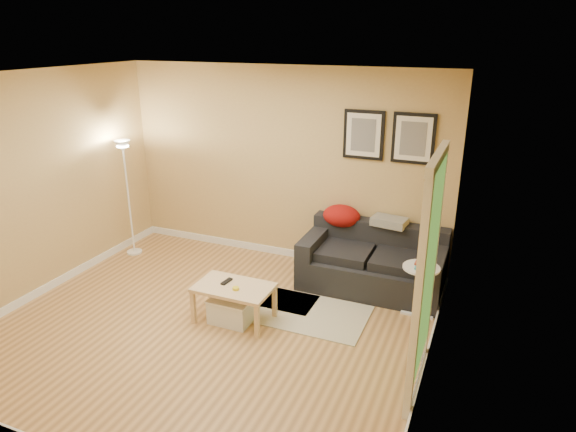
# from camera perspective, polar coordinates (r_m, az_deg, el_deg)

# --- Properties ---
(floor) EXTENTS (4.50, 4.50, 0.00)m
(floor) POSITION_cam_1_polar(r_m,az_deg,el_deg) (5.66, -8.68, -12.06)
(floor) COLOR tan
(floor) RESTS_ON ground
(ceiling) EXTENTS (4.50, 4.50, 0.00)m
(ceiling) POSITION_cam_1_polar(r_m,az_deg,el_deg) (4.82, -10.33, 15.15)
(ceiling) COLOR white
(ceiling) RESTS_ON wall_back
(wall_back) EXTENTS (4.50, 0.00, 4.50)m
(wall_back) POSITION_cam_1_polar(r_m,az_deg,el_deg) (6.79, -0.55, 5.67)
(wall_back) COLOR tan
(wall_back) RESTS_ON ground
(wall_front) EXTENTS (4.50, 0.00, 4.50)m
(wall_front) POSITION_cam_1_polar(r_m,az_deg,el_deg) (3.71, -26.01, -9.21)
(wall_front) COLOR tan
(wall_front) RESTS_ON ground
(wall_left) EXTENTS (0.00, 4.00, 4.00)m
(wall_left) POSITION_cam_1_polar(r_m,az_deg,el_deg) (6.53, -26.50, 2.95)
(wall_left) COLOR tan
(wall_left) RESTS_ON ground
(wall_right) EXTENTS (0.00, 4.00, 4.00)m
(wall_right) POSITION_cam_1_polar(r_m,az_deg,el_deg) (4.40, 16.43, -3.37)
(wall_right) COLOR tan
(wall_right) RESTS_ON ground
(baseboard_back) EXTENTS (4.50, 0.02, 0.10)m
(baseboard_back) POSITION_cam_1_polar(r_m,az_deg,el_deg) (7.20, -0.54, -4.03)
(baseboard_back) COLOR white
(baseboard_back) RESTS_ON ground
(baseboard_left) EXTENTS (0.02, 4.00, 0.10)m
(baseboard_left) POSITION_cam_1_polar(r_m,az_deg,el_deg) (6.95, -24.86, -6.94)
(baseboard_left) COLOR white
(baseboard_left) RESTS_ON ground
(baseboard_right) EXTENTS (0.02, 4.00, 0.10)m
(baseboard_right) POSITION_cam_1_polar(r_m,az_deg,el_deg) (5.01, 14.86, -16.60)
(baseboard_right) COLOR white
(baseboard_right) RESTS_ON ground
(sofa) EXTENTS (1.70, 0.90, 0.75)m
(sofa) POSITION_cam_1_polar(r_m,az_deg,el_deg) (6.28, 9.46, -4.83)
(sofa) COLOR black
(sofa) RESTS_ON ground
(red_throw) EXTENTS (0.48, 0.36, 0.28)m
(red_throw) POSITION_cam_1_polar(r_m,az_deg,el_deg) (6.51, 6.03, 0.01)
(red_throw) COLOR maroon
(red_throw) RESTS_ON sofa
(plaid_throw) EXTENTS (0.45, 0.32, 0.10)m
(plaid_throw) POSITION_cam_1_polar(r_m,az_deg,el_deg) (6.37, 11.32, -0.62)
(plaid_throw) COLOR tan
(plaid_throw) RESTS_ON sofa
(framed_print_left) EXTENTS (0.50, 0.04, 0.60)m
(framed_print_left) POSITION_cam_1_polar(r_m,az_deg,el_deg) (6.32, 8.50, 9.01)
(framed_print_left) COLOR black
(framed_print_left) RESTS_ON wall_back
(framed_print_right) EXTENTS (0.50, 0.04, 0.60)m
(framed_print_right) POSITION_cam_1_polar(r_m,az_deg,el_deg) (6.20, 13.92, 8.44)
(framed_print_right) COLOR black
(framed_print_right) RESTS_ON wall_back
(area_rug) EXTENTS (1.25, 0.85, 0.01)m
(area_rug) POSITION_cam_1_polar(r_m,az_deg,el_deg) (5.80, 2.59, -10.92)
(area_rug) COLOR #BCB795
(area_rug) RESTS_ON ground
(green_runner) EXTENTS (0.70, 0.50, 0.01)m
(green_runner) POSITION_cam_1_polar(r_m,az_deg,el_deg) (6.05, -0.30, -9.46)
(green_runner) COLOR #668C4C
(green_runner) RESTS_ON ground
(coffee_table) EXTENTS (0.85, 0.54, 0.41)m
(coffee_table) POSITION_cam_1_polar(r_m,az_deg,el_deg) (5.62, -6.05, -9.69)
(coffee_table) COLOR beige
(coffee_table) RESTS_ON ground
(remote_control) EXTENTS (0.07, 0.16, 0.02)m
(remote_control) POSITION_cam_1_polar(r_m,az_deg,el_deg) (5.61, -6.91, -7.31)
(remote_control) COLOR black
(remote_control) RESTS_ON coffee_table
(tape_roll) EXTENTS (0.07, 0.07, 0.03)m
(tape_roll) POSITION_cam_1_polar(r_m,az_deg,el_deg) (5.44, -5.89, -8.11)
(tape_roll) COLOR yellow
(tape_roll) RESTS_ON coffee_table
(storage_bin) EXTENTS (0.46, 0.34, 0.28)m
(storage_bin) POSITION_cam_1_polar(r_m,az_deg,el_deg) (5.63, -6.38, -10.42)
(storage_bin) COLOR white
(storage_bin) RESTS_ON ground
(side_table) EXTENTS (0.40, 0.40, 0.61)m
(side_table) POSITION_cam_1_polar(r_m,az_deg,el_deg) (5.79, 14.49, -8.26)
(side_table) COLOR white
(side_table) RESTS_ON ground
(book_stack) EXTENTS (0.22, 0.25, 0.07)m
(book_stack) POSITION_cam_1_polar(r_m,az_deg,el_deg) (5.64, 14.99, -5.23)
(book_stack) COLOR teal
(book_stack) RESTS_ON side_table
(floor_lamp) EXTENTS (0.21, 0.21, 1.64)m
(floor_lamp) POSITION_cam_1_polar(r_m,az_deg,el_deg) (7.35, -17.44, 1.57)
(floor_lamp) COLOR white
(floor_lamp) RESTS_ON ground
(doorway) EXTENTS (0.12, 1.01, 2.13)m
(doorway) POSITION_cam_1_polar(r_m,az_deg,el_deg) (4.38, 15.18, -7.31)
(doorway) COLOR white
(doorway) RESTS_ON ground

